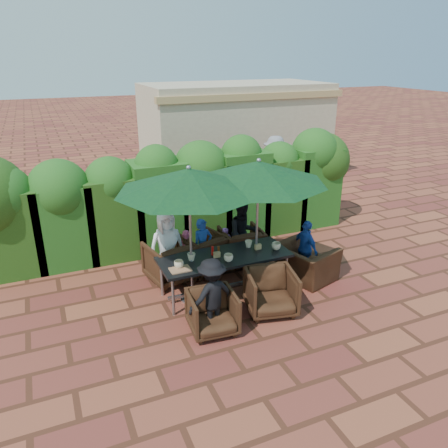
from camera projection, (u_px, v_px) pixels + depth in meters
name	position (u px, v px, depth m)	size (l,w,h in m)	color
ground	(220.00, 289.00, 8.18)	(80.00, 80.00, 0.00)	brown
dining_table	(225.00, 259.00, 7.84)	(2.37, 0.90, 0.75)	black
umbrella_left	(189.00, 180.00, 7.08)	(2.45, 2.45, 2.46)	gray
umbrella_right	(258.00, 172.00, 7.54)	(2.43, 2.43, 2.46)	gray
chair_far_left	(170.00, 259.00, 8.39)	(0.84, 0.79, 0.87)	black
chair_far_mid	(203.00, 251.00, 8.78)	(0.82, 0.77, 0.84)	black
chair_far_right	(241.00, 244.00, 9.11)	(0.82, 0.76, 0.84)	black
chair_near_left	(212.00, 310.00, 6.85)	(0.72, 0.68, 0.74)	black
chair_near_right	(271.00, 290.00, 7.36)	(0.80, 0.75, 0.82)	black
chair_end_right	(306.00, 257.00, 8.43)	(1.05, 0.69, 0.92)	black
adult_far_left	(167.00, 246.00, 8.33)	(0.70, 0.41, 1.41)	white
adult_far_mid	(203.00, 247.00, 8.61)	(0.41, 0.33, 1.14)	#1D43A2
adult_far_right	(243.00, 234.00, 8.90)	(0.66, 0.41, 1.38)	black
adult_near_left	(212.00, 295.00, 6.81)	(0.79, 0.36, 1.23)	black
adult_end_right	(306.00, 248.00, 8.53)	(0.67, 0.33, 1.14)	#1D43A2
child_left	(187.00, 252.00, 8.62)	(0.33, 0.27, 0.92)	#D94C77
child_right	(226.00, 246.00, 9.05)	(0.29, 0.23, 0.80)	#994FAB
pedestrian_a	(206.00, 178.00, 11.93)	(1.76, 0.63, 1.89)	green
pedestrian_b	(237.00, 175.00, 12.64)	(0.78, 0.48, 1.63)	#D94C77
pedestrian_c	(274.00, 168.00, 12.89)	(1.22, 0.56, 1.90)	gray
cup_a	(179.00, 264.00, 7.36)	(0.16, 0.16, 0.13)	beige
cup_b	(191.00, 257.00, 7.61)	(0.15, 0.15, 0.14)	beige
cup_c	(228.00, 258.00, 7.59)	(0.17, 0.17, 0.13)	beige
cup_d	(249.00, 244.00, 8.14)	(0.14, 0.14, 0.13)	beige
cup_e	(276.00, 246.00, 8.04)	(0.17, 0.17, 0.13)	beige
ketchup_bottle	(213.00, 251.00, 7.81)	(0.04, 0.04, 0.17)	#B20C0A
sauce_bottle	(219.00, 251.00, 7.82)	(0.04, 0.04, 0.17)	#4C230C
serving_tray	(180.00, 269.00, 7.30)	(0.35, 0.25, 0.02)	#A3724E
number_block_left	(217.00, 255.00, 7.74)	(0.12, 0.06, 0.10)	tan
number_block_right	(258.00, 247.00, 8.05)	(0.12, 0.06, 0.10)	tan
hedge_wall	(172.00, 190.00, 9.62)	(9.10, 1.60, 2.44)	#193B10
building	(235.00, 132.00, 14.85)	(6.20, 3.08, 3.20)	beige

